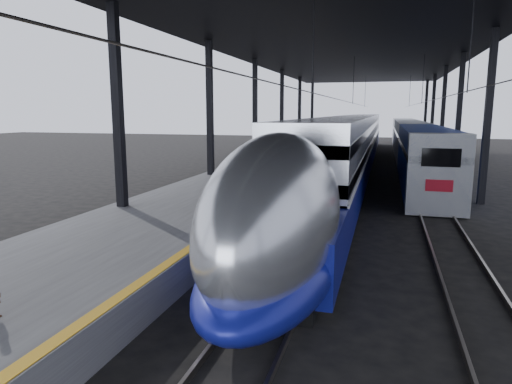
% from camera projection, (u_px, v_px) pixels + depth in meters
% --- Properties ---
extents(ground, '(160.00, 160.00, 0.00)m').
position_uv_depth(ground, '(210.00, 288.00, 12.74)').
color(ground, black).
rests_on(ground, ground).
extents(platform, '(6.00, 80.00, 1.00)m').
position_uv_depth(platform, '(267.00, 173.00, 32.54)').
color(platform, '#4C4C4F').
rests_on(platform, ground).
extents(yellow_strip, '(0.30, 80.00, 0.01)m').
position_uv_depth(yellow_strip, '(306.00, 168.00, 31.71)').
color(yellow_strip, orange).
rests_on(yellow_strip, platform).
extents(rails, '(6.52, 80.00, 0.16)m').
position_uv_depth(rails, '(382.00, 184.00, 30.47)').
color(rails, slate).
rests_on(rails, ground).
extents(canopy, '(18.00, 75.00, 9.47)m').
position_uv_depth(canopy, '(348.00, 45.00, 29.60)').
color(canopy, black).
rests_on(canopy, ground).
extents(tgv_train, '(3.14, 65.20, 4.51)m').
position_uv_depth(tgv_train, '(353.00, 145.00, 37.56)').
color(tgv_train, silver).
rests_on(tgv_train, ground).
extents(second_train, '(2.81, 56.05, 3.87)m').
position_uv_depth(second_train, '(410.00, 140.00, 46.56)').
color(second_train, navy).
rests_on(second_train, ground).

